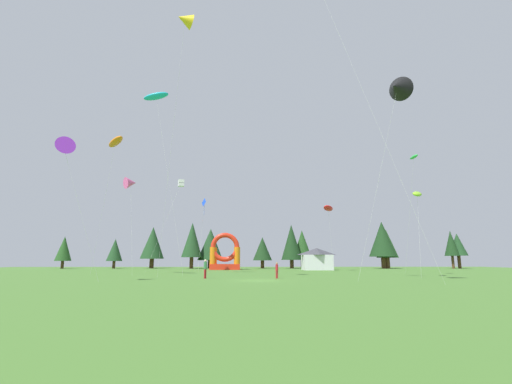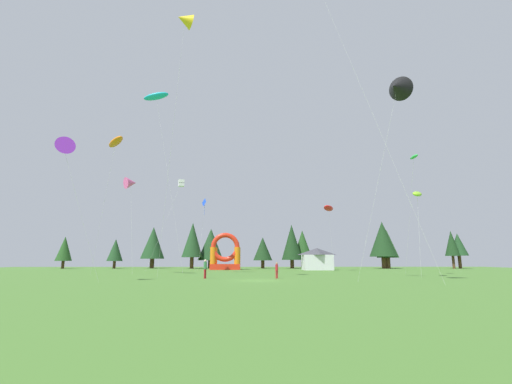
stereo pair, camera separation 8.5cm
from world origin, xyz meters
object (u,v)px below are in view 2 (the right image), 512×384
at_px(kite_orange_parafoil, 116,142).
at_px(kite_white_box, 181,183).
at_px(kite_yellow_delta, 185,20).
at_px(kite_cyan_parafoil, 156,96).
at_px(kite_pink_delta, 131,183).
at_px(inflatable_orange_dome, 225,256).
at_px(kite_green_parafoil, 414,157).
at_px(kite_blue_diamond, 205,203).
at_px(kite_red_parafoil, 328,208).
at_px(person_midfield, 205,267).
at_px(kite_black_delta, 397,87).
at_px(kite_purple_delta, 64,149).
at_px(kite_lime_parafoil, 417,194).
at_px(person_near_camera, 277,269).

bearing_deg(kite_orange_parafoil, kite_white_box, 70.13).
distance_m(kite_yellow_delta, kite_cyan_parafoil, 13.38).
relative_size(kite_pink_delta, inflatable_orange_dome, 1.93).
bearing_deg(kite_green_parafoil, inflatable_orange_dome, 133.47).
xyz_separation_m(kite_cyan_parafoil, kite_blue_diamond, (4.60, 17.91, -11.44)).
relative_size(kite_yellow_delta, kite_blue_diamond, 2.18).
distance_m(kite_red_parafoil, person_midfield, 29.95).
bearing_deg(kite_pink_delta, kite_black_delta, -34.01).
relative_size(kite_yellow_delta, kite_purple_delta, 2.19).
bearing_deg(kite_lime_parafoil, kite_white_box, 145.70).
bearing_deg(kite_green_parafoil, kite_yellow_delta, -160.56).
distance_m(kite_yellow_delta, kite_red_parafoil, 36.76).
relative_size(kite_purple_delta, person_midfield, 6.46).
distance_m(kite_yellow_delta, inflatable_orange_dome, 42.34).
bearing_deg(kite_purple_delta, kite_lime_parafoil, 13.54).
bearing_deg(person_near_camera, kite_white_box, 96.21).
xyz_separation_m(kite_orange_parafoil, kite_pink_delta, (0.57, 4.94, -4.18)).
bearing_deg(inflatable_orange_dome, kite_white_box, -126.14).
bearing_deg(kite_white_box, kite_lime_parafoil, -34.30).
relative_size(kite_red_parafoil, kite_cyan_parafoil, 0.46).
relative_size(kite_pink_delta, kite_black_delta, 0.73).
height_order(kite_white_box, inflatable_orange_dome, kite_white_box).
distance_m(kite_purple_delta, inflatable_orange_dome, 40.62).
relative_size(kite_orange_parafoil, kite_cyan_parafoil, 0.72).
xyz_separation_m(kite_pink_delta, person_near_camera, (18.92, -11.26, -11.20)).
height_order(kite_purple_delta, kite_black_delta, kite_black_delta).
bearing_deg(kite_purple_delta, kite_red_parafoil, 45.06).
height_order(kite_purple_delta, inflatable_orange_dome, kite_purple_delta).
xyz_separation_m(kite_blue_diamond, person_midfield, (3.27, -25.18, -10.43)).
xyz_separation_m(kite_white_box, person_midfield, (6.81, -21.32, -13.20)).
relative_size(kite_green_parafoil, person_near_camera, 9.24).
distance_m(kite_green_parafoil, person_near_camera, 22.49).
distance_m(kite_purple_delta, kite_black_delta, 29.21).
xyz_separation_m(kite_white_box, kite_pink_delta, (-4.89, -10.18, -2.18)).
bearing_deg(kite_blue_diamond, kite_black_delta, -58.61).
distance_m(kite_white_box, inflatable_orange_dome, 16.70).
distance_m(kite_red_parafoil, kite_blue_diamond, 21.33).
bearing_deg(kite_cyan_parafoil, kite_black_delta, -31.95).
distance_m(person_midfield, person_near_camera, 7.21).
bearing_deg(kite_green_parafoil, kite_orange_parafoil, 178.04).
bearing_deg(kite_pink_delta, kite_white_box, 64.34).
distance_m(kite_green_parafoil, kite_blue_diamond, 34.59).
bearing_deg(kite_red_parafoil, kite_black_delta, -91.17).
xyz_separation_m(kite_purple_delta, kite_white_box, (4.68, 28.46, 3.13)).
distance_m(kite_green_parafoil, kite_red_parafoil, 19.00).
height_order(kite_lime_parafoil, inflatable_orange_dome, kite_lime_parafoil).
height_order(kite_pink_delta, person_near_camera, kite_pink_delta).
bearing_deg(person_midfield, kite_yellow_delta, -174.00).
relative_size(kite_orange_parafoil, kite_red_parafoil, 1.55).
height_order(kite_yellow_delta, kite_white_box, kite_yellow_delta).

